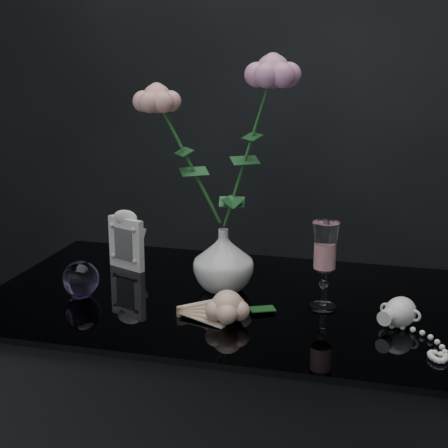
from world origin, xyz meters
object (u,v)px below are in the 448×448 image
(loose_rose, at_px, (227,306))
(paperweight, at_px, (81,279))
(vase, at_px, (223,260))
(pearl_jar, at_px, (400,311))
(wine_glass, at_px, (324,266))
(picture_frame, at_px, (126,239))

(loose_rose, bearing_deg, paperweight, 174.69)
(vase, bearing_deg, paperweight, -158.03)
(paperweight, distance_m, loose_rose, 0.32)
(paperweight, distance_m, pearl_jar, 0.62)
(vase, relative_size, loose_rose, 0.73)
(vase, height_order, wine_glass, wine_glass)
(paperweight, relative_size, loose_rose, 0.41)
(vase, bearing_deg, pearl_jar, -15.18)
(picture_frame, height_order, pearl_jar, picture_frame)
(vase, distance_m, wine_glass, 0.22)
(vase, xyz_separation_m, wine_glass, (0.21, -0.05, 0.02))
(picture_frame, xyz_separation_m, loose_rose, (0.30, -0.24, -0.04))
(picture_frame, bearing_deg, loose_rose, -15.77)
(vase, xyz_separation_m, pearl_jar, (0.35, -0.10, -0.04))
(loose_rose, relative_size, pearl_jar, 0.90)
(paperweight, bearing_deg, vase, 21.97)
(vase, height_order, picture_frame, picture_frame)
(paperweight, height_order, loose_rose, paperweight)
(loose_rose, bearing_deg, picture_frame, 145.20)
(vase, bearing_deg, picture_frame, 162.08)
(loose_rose, distance_m, pearl_jar, 0.31)
(wine_glass, relative_size, picture_frame, 1.25)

